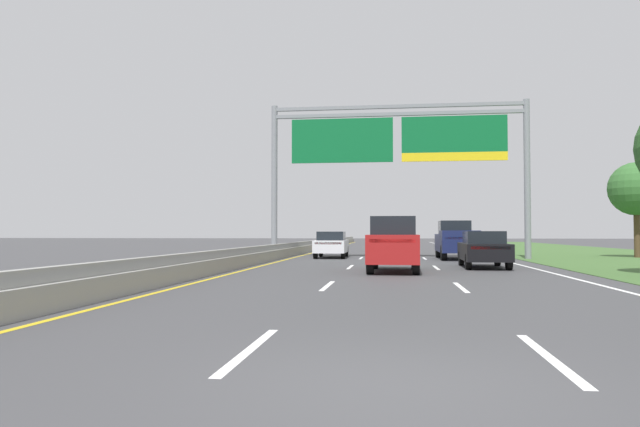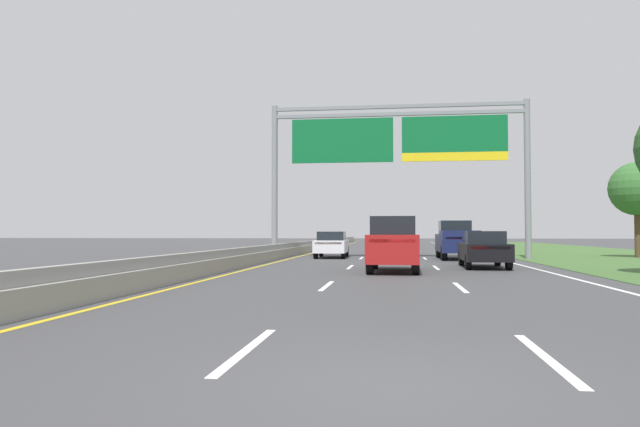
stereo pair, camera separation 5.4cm
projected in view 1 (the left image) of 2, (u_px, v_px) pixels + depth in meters
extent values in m
plane|color=#3D3D3F|center=(392.00, 254.00, 40.44)|extent=(220.00, 220.00, 0.00)
cube|color=white|center=(250.00, 349.00, 7.44)|extent=(0.14, 3.00, 0.01)
cube|color=white|center=(327.00, 286.00, 16.37)|extent=(0.14, 3.00, 0.01)
cube|color=white|center=(350.00, 267.00, 25.29)|extent=(0.14, 3.00, 0.01)
cube|color=white|center=(361.00, 258.00, 34.22)|extent=(0.14, 3.00, 0.01)
cube|color=white|center=(368.00, 253.00, 43.14)|extent=(0.14, 3.00, 0.01)
cube|color=white|center=(372.00, 249.00, 52.07)|extent=(0.14, 3.00, 0.01)
cube|color=white|center=(375.00, 247.00, 61.00)|extent=(0.14, 3.00, 0.01)
cube|color=white|center=(377.00, 245.00, 69.92)|extent=(0.14, 3.00, 0.01)
cube|color=white|center=(379.00, 244.00, 78.85)|extent=(0.14, 3.00, 0.01)
cube|color=white|center=(380.00, 243.00, 87.77)|extent=(0.14, 3.00, 0.01)
cube|color=white|center=(549.00, 357.00, 6.98)|extent=(0.14, 3.00, 0.01)
cube|color=white|center=(461.00, 287.00, 15.91)|extent=(0.14, 3.00, 0.01)
cube|color=white|center=(436.00, 268.00, 24.83)|extent=(0.14, 3.00, 0.01)
cube|color=white|center=(424.00, 258.00, 33.76)|extent=(0.14, 3.00, 0.01)
cube|color=white|center=(418.00, 253.00, 42.69)|extent=(0.14, 3.00, 0.01)
cube|color=white|center=(413.00, 249.00, 51.61)|extent=(0.14, 3.00, 0.01)
cube|color=white|center=(410.00, 247.00, 60.54)|extent=(0.14, 3.00, 0.01)
cube|color=white|center=(408.00, 245.00, 69.46)|extent=(0.14, 3.00, 0.01)
cube|color=white|center=(406.00, 244.00, 78.39)|extent=(0.14, 3.00, 0.01)
cube|color=white|center=(405.00, 243.00, 87.32)|extent=(0.14, 3.00, 0.01)
cube|color=white|center=(479.00, 254.00, 39.71)|extent=(0.16, 106.00, 0.01)
cube|color=gold|center=(309.00, 254.00, 41.17)|extent=(0.16, 106.00, 0.01)
cube|color=#3D602D|center=(602.00, 255.00, 38.71)|extent=(14.00, 110.00, 0.02)
cube|color=gray|center=(299.00, 250.00, 41.26)|extent=(0.60, 110.00, 0.55)
cube|color=gray|center=(299.00, 244.00, 41.28)|extent=(0.25, 110.00, 0.30)
cylinder|color=gray|center=(274.00, 182.00, 34.78)|extent=(0.36, 0.36, 9.16)
cylinder|color=gray|center=(527.00, 179.00, 32.97)|extent=(0.36, 0.36, 9.16)
cube|color=gray|center=(397.00, 107.00, 34.02)|extent=(14.70, 0.24, 0.20)
cube|color=gray|center=(397.00, 114.00, 34.00)|extent=(14.70, 0.24, 0.20)
cube|color=#0C602D|center=(342.00, 141.00, 34.18)|extent=(6.00, 0.12, 2.62)
cube|color=#0C602D|center=(454.00, 134.00, 33.38)|extent=(6.00, 0.12, 2.12)
cube|color=yellow|center=(454.00, 157.00, 33.34)|extent=(6.00, 0.12, 0.50)
cube|color=#161E47|center=(456.00, 243.00, 32.93)|extent=(2.00, 5.40, 1.00)
cube|color=black|center=(454.00, 227.00, 33.81)|extent=(1.72, 1.90, 0.78)
cube|color=#B21414|center=(462.00, 238.00, 30.31)|extent=(1.68, 0.08, 0.12)
cube|color=#161E47|center=(459.00, 232.00, 31.24)|extent=(2.00, 1.94, 0.20)
cylinder|color=black|center=(438.00, 251.00, 34.84)|extent=(0.30, 0.84, 0.84)
cylinder|color=black|center=(467.00, 251.00, 34.63)|extent=(0.30, 0.84, 0.84)
cylinder|color=black|center=(444.00, 253.00, 31.20)|extent=(0.30, 0.84, 0.84)
cylinder|color=black|center=(476.00, 253.00, 30.99)|extent=(0.30, 0.84, 0.84)
cube|color=maroon|center=(394.00, 248.00, 22.42)|extent=(2.01, 4.74, 1.05)
cube|color=black|center=(394.00, 226.00, 22.30)|extent=(1.70, 3.04, 0.68)
cube|color=#B21414|center=(392.00, 241.00, 20.15)|extent=(1.60, 0.12, 0.12)
cylinder|color=black|center=(375.00, 260.00, 24.10)|extent=(0.28, 0.77, 0.76)
cylinder|color=black|center=(415.00, 260.00, 23.86)|extent=(0.28, 0.77, 0.76)
cylinder|color=black|center=(370.00, 264.00, 20.94)|extent=(0.28, 0.77, 0.76)
cylinder|color=black|center=(416.00, 264.00, 20.70)|extent=(0.28, 0.77, 0.76)
cube|color=#A38438|center=(392.00, 245.00, 38.98)|extent=(1.95, 4.45, 0.72)
cube|color=black|center=(392.00, 236.00, 38.95)|extent=(1.63, 2.34, 0.52)
cube|color=#B21414|center=(391.00, 242.00, 36.85)|extent=(1.53, 0.12, 0.12)
cylinder|color=black|center=(381.00, 249.00, 40.56)|extent=(0.24, 0.67, 0.66)
cylinder|color=black|center=(404.00, 249.00, 40.32)|extent=(0.24, 0.67, 0.66)
cylinder|color=black|center=(379.00, 251.00, 37.61)|extent=(0.24, 0.67, 0.66)
cylinder|color=black|center=(404.00, 251.00, 37.36)|extent=(0.24, 0.67, 0.66)
cube|color=black|center=(484.00, 252.00, 24.90)|extent=(1.93, 4.44, 0.72)
cube|color=black|center=(484.00, 237.00, 24.87)|extent=(1.62, 2.34, 0.52)
cube|color=#B21414|center=(491.00, 248.00, 22.77)|extent=(1.53, 0.12, 0.12)
cylinder|color=black|center=(461.00, 258.00, 26.48)|extent=(0.24, 0.67, 0.66)
cylinder|color=black|center=(497.00, 259.00, 26.25)|extent=(0.24, 0.67, 0.66)
cylinder|color=black|center=(468.00, 262.00, 23.52)|extent=(0.24, 0.67, 0.66)
cylinder|color=black|center=(509.00, 262.00, 23.29)|extent=(0.24, 0.67, 0.66)
cube|color=silver|center=(332.00, 246.00, 34.79)|extent=(1.89, 4.43, 0.72)
cube|color=black|center=(331.00, 236.00, 34.76)|extent=(1.60, 2.33, 0.52)
cube|color=#B21414|center=(328.00, 243.00, 32.65)|extent=(1.53, 0.11, 0.12)
cylinder|color=black|center=(321.00, 251.00, 36.35)|extent=(0.23, 0.66, 0.66)
cylinder|color=black|center=(346.00, 251.00, 36.18)|extent=(0.23, 0.66, 0.66)
cylinder|color=black|center=(315.00, 253.00, 33.38)|extent=(0.23, 0.66, 0.66)
cylinder|color=black|center=(343.00, 253.00, 33.21)|extent=(0.23, 0.66, 0.66)
cylinder|color=#4C3823|center=(637.00, 234.00, 34.62)|extent=(0.36, 0.36, 2.86)
sphere|color=#33662D|center=(636.00, 189.00, 34.71)|extent=(3.21, 3.21, 3.21)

